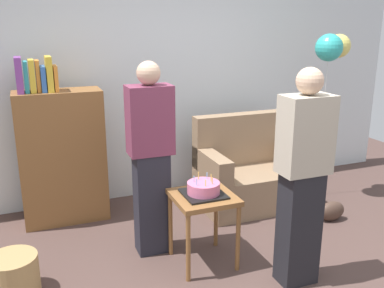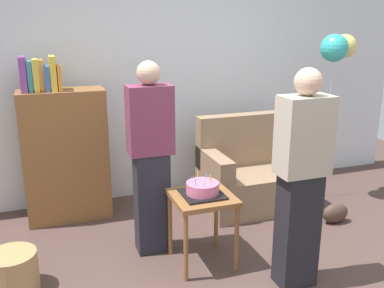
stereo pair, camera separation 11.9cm
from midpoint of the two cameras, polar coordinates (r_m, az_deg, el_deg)
name	(u,v)px [view 1 (the left image)]	position (r m, az deg, el deg)	size (l,w,h in m)	color
ground_plane	(245,284)	(3.45, 6.02, -18.03)	(8.00, 8.00, 0.00)	#4C3833
wall_back	(161,75)	(4.80, -4.85, 9.11)	(6.00, 0.10, 2.70)	silver
couch	(249,174)	(4.66, 6.90, -3.96)	(1.10, 0.70, 0.96)	#8C7054
bookshelf	(61,153)	(4.36, -17.71, -1.21)	(0.80, 0.36, 1.62)	brown
side_table	(203,205)	(3.46, 0.53, -8.17)	(0.48, 0.48, 0.60)	brown
birthday_cake	(203,189)	(3.41, 0.53, -6.00)	(0.32, 0.32, 0.17)	black
person_blowing_candles	(151,159)	(3.55, -6.44, -1.99)	(0.36, 0.22, 1.63)	#23232D
person_holding_cake	(302,179)	(3.18, 13.41, -4.52)	(0.36, 0.22, 1.63)	black
wicker_basket	(14,275)	(3.52, -23.54, -15.72)	(0.36, 0.36, 0.30)	#A88451
handbag	(332,211)	(4.53, 17.35, -8.49)	(0.28, 0.14, 0.20)	#473328
balloon_bunch	(333,47)	(4.77, 17.52, 12.18)	(0.45, 0.34, 1.80)	silver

